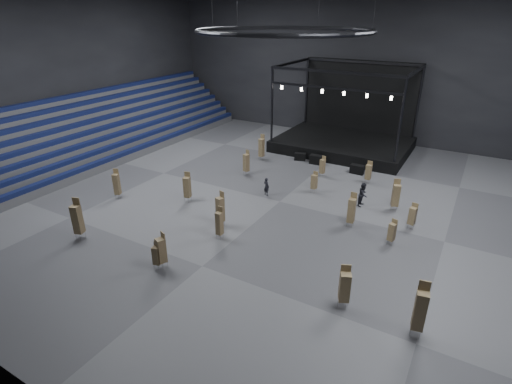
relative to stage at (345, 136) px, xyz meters
The scene contains 29 objects.
floor 16.30m from the stage, 90.00° to the right, with size 50.00×50.00×0.00m, color #535356.
wall_back 8.93m from the stage, 90.00° to the left, with size 50.00×0.20×18.00m, color black.
wall_left 30.75m from the stage, 147.00° to the right, with size 0.20×42.00×18.00m, color black.
bleachers_left 28.10m from the stage, 144.71° to the right, with size 7.20×40.00×6.40m.
stage is the anchor object (origin of this frame).
truss_ring 19.93m from the stage, 90.00° to the right, with size 12.30×12.30×5.15m.
flight_case_left 6.93m from the stage, 113.09° to the right, with size 1.15×0.57×0.76m, color black.
flight_case_mid 6.59m from the stage, 96.81° to the right, with size 1.38×0.69×0.92m, color black.
flight_case_right 7.95m from the stage, 62.82° to the right, with size 1.30×0.65×0.87m, color black.
chair_stack_0 29.69m from the stage, 108.11° to the right, with size 0.69×0.69×2.99m.
chair_stack_1 18.51m from the stage, 56.82° to the right, with size 0.53×0.53×1.97m.
chair_stack_2 15.64m from the stage, 57.38° to the right, with size 0.68×0.68×2.60m.
chair_stack_3 10.31m from the stage, 127.11° to the right, with size 0.50×0.50×2.73m.
chair_stack_4 10.20m from the stage, 59.83° to the right, with size 0.48×0.48×2.08m.
chair_stack_5 27.35m from the stage, 71.59° to the right, with size 0.72×0.72×2.51m.
chair_stack_6 23.47m from the stage, 92.31° to the right, with size 0.44×0.44×2.38m.
chair_stack_7 28.91m from the stage, 64.75° to the right, with size 0.64×0.64×3.03m.
chair_stack_8 28.32m from the stage, 94.47° to the right, with size 0.50×0.50×1.78m.
chair_stack_9 13.69m from the stage, 113.37° to the right, with size 0.58×0.58×2.44m.
chair_stack_10 13.25m from the stage, 82.67° to the right, with size 0.50×0.50×1.88m.
chair_stack_11 20.99m from the stage, 108.17° to the right, with size 0.62×0.62×2.53m.
chair_stack_12 20.67m from the stage, 63.02° to the right, with size 0.51×0.51×1.86m.
chair_stack_13 28.07m from the stage, 94.12° to the right, with size 0.66×0.66×2.38m.
chair_stack_14 9.43m from the stage, 84.18° to the right, with size 0.50×0.50×1.99m.
chair_stack_15 22.06m from the stage, 94.91° to the right, with size 0.61×0.61×2.71m.
chair_stack_16 25.36m from the stage, 118.17° to the right, with size 0.59×0.59×2.57m.
chair_stack_17 18.49m from the stage, 70.16° to the right, with size 0.49×0.49×2.66m.
man_center 15.74m from the stage, 95.77° to the right, with size 0.57×0.37×1.56m, color black.
crew_member 14.83m from the stage, 66.01° to the right, with size 0.93×0.73×1.92m, color black.
Camera 1 is at (13.02, -26.46, 14.28)m, focal length 28.00 mm.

